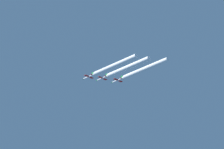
{
  "coord_description": "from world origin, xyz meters",
  "views": [
    {
      "loc": [
        -379.33,
        -390.14,
        2.15
      ],
      "look_at": [
        -0.32,
        -10.51,
        256.82
      ],
      "focal_mm": 124.49,
      "sensor_mm": 36.0,
      "label": 1
    }
  ],
  "objects": [
    {
      "name": "jet_lead",
      "position": [
        -8.63,
        7.29,
        257.95
      ],
      "size": [
        8.69,
        12.66,
        3.04
      ],
      "color": "silver"
    },
    {
      "name": "jet_second_echelon",
      "position": [
        -0.58,
        0.4,
        257.03
      ],
      "size": [
        8.69,
        12.66,
        3.04
      ],
      "color": "silver"
    },
    {
      "name": "jet_third_echelon",
      "position": [
        8.26,
        -7.57,
        255.58
      ],
      "size": [
        8.69,
        12.66,
        3.04
      ],
      "color": "silver"
    },
    {
      "name": "smoke_trail_lead",
      "position": [
        -8.63,
        -21.26,
        257.91
      ],
      "size": [
        3.36,
        45.56,
        3.36
      ],
      "color": "white"
    },
    {
      "name": "smoke_trail_second_echelon",
      "position": [
        -0.58,
        -27.28,
        257.0
      ],
      "size": [
        3.36,
        43.8,
        3.36
      ],
      "color": "white"
    },
    {
      "name": "smoke_trail_third_echelon",
      "position": [
        8.26,
        -36.53,
        255.55
      ],
      "size": [
        3.36,
        46.36,
        3.36
      ],
      "color": "white"
    }
  ]
}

